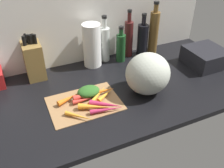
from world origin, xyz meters
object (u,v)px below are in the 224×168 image
object	(u,v)px
carrot_3	(86,96)
bottle_1	(121,47)
carrot_1	(106,95)
carrot_5	(101,91)
bottle_3	(142,39)
dish_rack	(205,57)
carrot_9	(69,98)
bottle_4	(154,32)
carrot_0	(94,107)
bottle_0	(105,43)
carrot_2	(106,105)
carrot_6	(98,95)
cutting_board	(85,103)
winter_squash	(148,74)
bottle_2	(129,38)
carrot_8	(79,116)
carrot_7	(107,110)
paper_towel_roll	(93,45)
knife_block	(34,60)
carrot_4	(83,100)

from	to	relation	value
carrot_3	bottle_1	size ratio (longest dim) A/B	0.56
carrot_1	carrot_5	size ratio (longest dim) A/B	0.81
bottle_3	dish_rack	bearing A→B (deg)	-43.44
carrot_9	bottle_4	xyz separation A→B (cm)	(69.52, 30.21, 13.55)
carrot_0	bottle_0	bearing A→B (deg)	61.25
carrot_2	bottle_4	bearing A→B (deg)	38.68
carrot_3	carrot_6	world-z (taller)	carrot_3
cutting_board	carrot_5	world-z (taller)	carrot_5
carrot_9	bottle_1	distance (cm)	53.76
carrot_5	winter_squash	world-z (taller)	winter_squash
carrot_5	bottle_2	bearing A→B (deg)	45.43
carrot_8	bottle_2	world-z (taller)	bottle_2
carrot_1	dish_rack	size ratio (longest dim) A/B	0.53
bottle_0	carrot_0	bearing A→B (deg)	-118.75
winter_squash	bottle_3	bearing A→B (deg)	63.60
carrot_5	carrot_7	world-z (taller)	carrot_5
carrot_3	dish_rack	world-z (taller)	dish_rack
carrot_6	bottle_2	world-z (taller)	bottle_2
carrot_1	paper_towel_roll	size ratio (longest dim) A/B	0.45
carrot_0	carrot_7	world-z (taller)	carrot_0
carrot_3	carrot_5	bearing A→B (deg)	1.25
carrot_8	carrot_9	distance (cm)	15.18
bottle_2	carrot_3	bearing A→B (deg)	-140.56
bottle_1	bottle_2	xyz separation A→B (cm)	(8.13, 4.80, 3.12)
carrot_7	bottle_3	world-z (taller)	bottle_3
carrot_2	carrot_7	bearing A→B (deg)	-104.72
carrot_9	bottle_3	distance (cm)	70.13
carrot_5	knife_block	distance (cm)	45.17
bottle_1	bottle_3	world-z (taller)	bottle_3
carrot_1	carrot_3	world-z (taller)	carrot_3
cutting_board	bottle_2	world-z (taller)	bottle_2
carrot_8	bottle_4	xyz separation A→B (cm)	(68.76, 45.37, 13.94)
carrot_1	carrot_3	distance (cm)	10.54
paper_towel_roll	winter_squash	bearing A→B (deg)	-67.50
bottle_4	carrot_9	bearing A→B (deg)	-156.51
bottle_3	carrot_2	bearing A→B (deg)	-136.13
cutting_board	carrot_1	distance (cm)	12.17
winter_squash	bottle_2	distance (cm)	43.77
carrot_6	bottle_4	bearing A→B (deg)	31.59
carrot_2	bottle_1	world-z (taller)	bottle_1
carrot_2	winter_squash	distance (cm)	28.41
carrot_2	knife_block	xyz separation A→B (cm)	(-26.79, 45.39, 8.84)
carrot_4	bottle_2	world-z (taller)	bottle_2
carrot_2	bottle_2	world-z (taller)	bottle_2
bottle_4	carrot_5	bearing A→B (deg)	-148.72
carrot_1	carrot_9	world-z (taller)	carrot_9
bottle_1	bottle_2	size ratio (longest dim) A/B	0.75
carrot_7	carrot_8	size ratio (longest dim) A/B	1.13
bottle_1	bottle_2	bearing A→B (deg)	30.57
carrot_9	carrot_0	bearing A→B (deg)	-51.59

